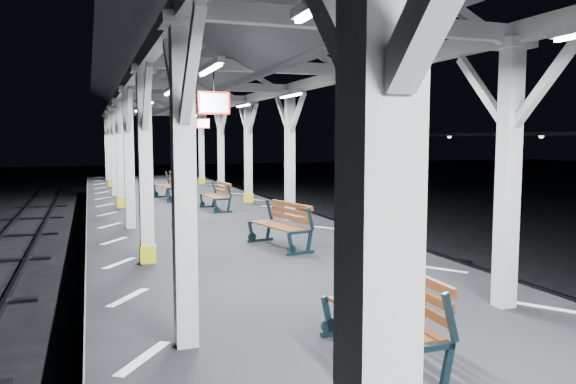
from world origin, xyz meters
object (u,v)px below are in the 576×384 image
bench_near (390,313)px  bench_far (218,195)px  bench_mid (283,224)px  bench_extra (171,185)px

bench_near → bench_far: 11.76m
bench_near → bench_mid: bearing=82.4°
bench_mid → bench_extra: bench_extra is taller
bench_extra → bench_far: bearing=-84.6°
bench_mid → bench_extra: (-0.86, 9.41, 0.04)m
bench_mid → bench_extra: bearing=83.6°
bench_extra → bench_near: bearing=-99.7°
bench_near → bench_far: size_ratio=1.06×
bench_near → bench_mid: (0.89, 5.66, -0.01)m
bench_mid → bench_near: bearing=-110.6°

